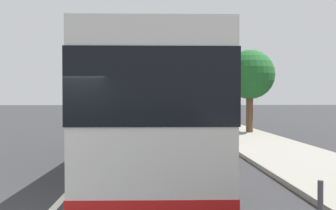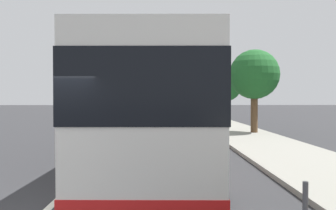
{
  "view_description": "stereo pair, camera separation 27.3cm",
  "coord_description": "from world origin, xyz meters",
  "px_view_note": "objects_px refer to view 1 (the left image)",
  "views": [
    {
      "loc": [
        -5.8,
        -1.97,
        2.17
      ],
      "look_at": [
        4.85,
        -2.44,
        1.97
      ],
      "focal_mm": 36.01,
      "sensor_mm": 36.0,
      "label": 1
    },
    {
      "loc": [
        -5.81,
        -2.24,
        2.17
      ],
      "look_at": [
        4.85,
        -2.44,
        1.97
      ],
      "focal_mm": 36.01,
      "sensor_mm": 36.0,
      "label": 2
    }
  ],
  "objects_px": {
    "car_ahead_same_lane": "(95,119)",
    "car_far_distant": "(125,109)",
    "coach_bus": "(157,105)",
    "roadside_tree_mid_block": "(250,75)",
    "car_oncoming": "(154,111)",
    "roadside_tree_far_block": "(219,85)",
    "utility_pole": "(220,73)"
  },
  "relations": [
    {
      "from": "car_ahead_same_lane",
      "to": "roadside_tree_mid_block",
      "type": "relative_size",
      "value": 0.86
    },
    {
      "from": "car_ahead_same_lane",
      "to": "roadside_tree_far_block",
      "type": "bearing_deg",
      "value": 105.01
    },
    {
      "from": "roadside_tree_far_block",
      "to": "utility_pole",
      "type": "distance_m",
      "value": 5.72
    },
    {
      "from": "car_oncoming",
      "to": "roadside_tree_mid_block",
      "type": "bearing_deg",
      "value": -166.47
    },
    {
      "from": "car_ahead_same_lane",
      "to": "car_oncoming",
      "type": "height_order",
      "value": "car_oncoming"
    },
    {
      "from": "coach_bus",
      "to": "utility_pole",
      "type": "relative_size",
      "value": 1.57
    },
    {
      "from": "roadside_tree_mid_block",
      "to": "utility_pole",
      "type": "relative_size",
      "value": 0.64
    },
    {
      "from": "roadside_tree_mid_block",
      "to": "car_ahead_same_lane",
      "type": "bearing_deg",
      "value": 60.86
    },
    {
      "from": "car_oncoming",
      "to": "car_far_distant",
      "type": "relative_size",
      "value": 0.99
    },
    {
      "from": "car_far_distant",
      "to": "roadside_tree_mid_block",
      "type": "distance_m",
      "value": 29.1
    },
    {
      "from": "car_ahead_same_lane",
      "to": "roadside_tree_mid_block",
      "type": "xyz_separation_m",
      "value": [
        -5.76,
        -10.33,
        2.95
      ]
    },
    {
      "from": "car_oncoming",
      "to": "utility_pole",
      "type": "relative_size",
      "value": 0.53
    },
    {
      "from": "roadside_tree_mid_block",
      "to": "utility_pole",
      "type": "bearing_deg",
      "value": 15.9
    },
    {
      "from": "coach_bus",
      "to": "roadside_tree_far_block",
      "type": "xyz_separation_m",
      "value": [
        18.38,
        -5.71,
        1.45
      ]
    },
    {
      "from": "coach_bus",
      "to": "roadside_tree_mid_block",
      "type": "height_order",
      "value": "roadside_tree_mid_block"
    },
    {
      "from": "car_ahead_same_lane",
      "to": "car_far_distant",
      "type": "xyz_separation_m",
      "value": [
        21.47,
        -0.49,
        0.05
      ]
    },
    {
      "from": "roadside_tree_far_block",
      "to": "car_ahead_same_lane",
      "type": "bearing_deg",
      "value": 109.14
    },
    {
      "from": "coach_bus",
      "to": "roadside_tree_far_block",
      "type": "distance_m",
      "value": 19.3
    },
    {
      "from": "car_ahead_same_lane",
      "to": "car_oncoming",
      "type": "xyz_separation_m",
      "value": [
        14.91,
        -4.59,
        0.06
      ]
    },
    {
      "from": "car_far_distant",
      "to": "utility_pole",
      "type": "height_order",
      "value": "utility_pole"
    },
    {
      "from": "car_ahead_same_lane",
      "to": "car_far_distant",
      "type": "relative_size",
      "value": 1.04
    },
    {
      "from": "roadside_tree_mid_block",
      "to": "roadside_tree_far_block",
      "type": "relative_size",
      "value": 1.04
    },
    {
      "from": "car_oncoming",
      "to": "car_far_distant",
      "type": "xyz_separation_m",
      "value": [
        6.56,
        4.09,
        -0.0
      ]
    },
    {
      "from": "roadside_tree_far_block",
      "to": "utility_pole",
      "type": "bearing_deg",
      "value": 169.38
    },
    {
      "from": "car_ahead_same_lane",
      "to": "roadside_tree_far_block",
      "type": "relative_size",
      "value": 0.9
    },
    {
      "from": "car_far_distant",
      "to": "roadside_tree_far_block",
      "type": "relative_size",
      "value": 0.87
    },
    {
      "from": "car_ahead_same_lane",
      "to": "roadside_tree_mid_block",
      "type": "distance_m",
      "value": 12.19
    },
    {
      "from": "car_ahead_same_lane",
      "to": "car_oncoming",
      "type": "relative_size",
      "value": 1.04
    },
    {
      "from": "car_ahead_same_lane",
      "to": "roadside_tree_far_block",
      "type": "distance_m",
      "value": 11.26
    },
    {
      "from": "car_far_distant",
      "to": "car_ahead_same_lane",
      "type": "bearing_deg",
      "value": 1.59
    },
    {
      "from": "car_oncoming",
      "to": "car_ahead_same_lane",
      "type": "bearing_deg",
      "value": 160.89
    },
    {
      "from": "coach_bus",
      "to": "car_oncoming",
      "type": "bearing_deg",
      "value": 1.38
    }
  ]
}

